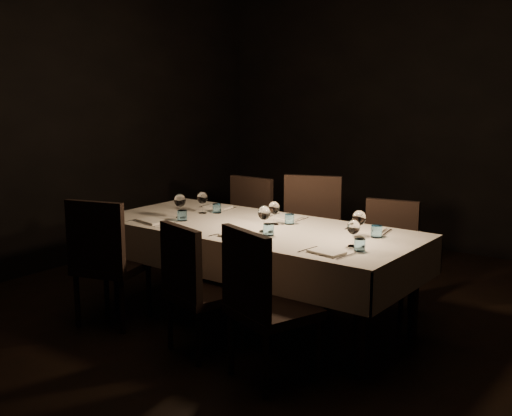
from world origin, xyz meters
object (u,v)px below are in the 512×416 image
Objects in this scene: chair_far_right at (388,251)px; chair_far_left at (244,225)px; chair_near_left at (106,257)px; chair_near_center at (195,283)px; chair_near_right at (262,299)px; chair_far_center at (309,233)px; dining_table at (256,235)px.

chair_far_left is at bearing 170.66° from chair_far_right.
chair_far_right is (1.57, 1.58, -0.04)m from chair_near_left.
chair_near_center reaches higher than chair_far_right.
chair_near_left is at bearing 17.22° from chair_near_right.
chair_far_center is 1.16× the size of chair_far_right.
chair_near_left is at bearing -146.45° from chair_far_right.
chair_far_left is 0.73m from chair_far_center.
chair_near_center is 0.61m from chair_near_right.
chair_near_left reaches higher than dining_table.
dining_table is at bearing -113.00° from chair_far_center.
chair_far_right is at bearing -151.22° from chair_near_left.
chair_near_left is (-0.85, -0.76, -0.14)m from dining_table.
chair_near_left reaches higher than chair_near_center.
chair_far_left is 0.93× the size of chair_far_center.
chair_near_center is at bearing -63.48° from chair_far_left.
chair_near_right reaches higher than chair_far_right.
chair_near_right is 2.09m from chair_far_left.
dining_table is 1.11m from chair_far_right.
chair_near_right reaches higher than chair_far_left.
chair_far_center is (0.87, 1.51, 0.03)m from chair_near_left.
chair_far_left reaches higher than chair_far_right.
chair_near_left is at bearing -138.31° from dining_table.
chair_near_center is 1.01× the size of chair_far_right.
chair_near_right is at bearing -49.18° from chair_far_left.
chair_far_right is (0.06, 1.64, -0.04)m from chair_near_right.
chair_far_center reaches higher than chair_far_right.
chair_near_right is at bearing -103.75° from chair_far_right.
chair_far_center is at bearing -73.69° from chair_near_center.
chair_near_right is (0.66, -0.82, -0.15)m from dining_table.
chair_near_center is at bearing 163.80° from chair_near_left.
chair_far_center is (-0.64, 1.57, 0.03)m from chair_near_right.
dining_table is at bearing -142.93° from chair_far_right.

